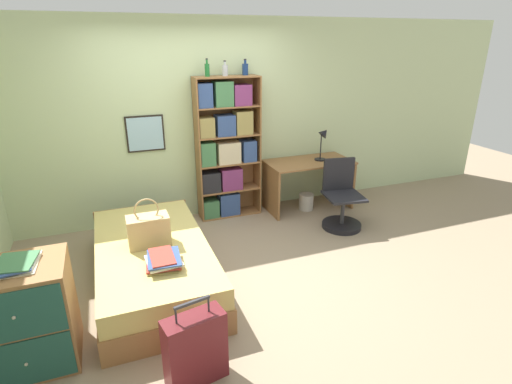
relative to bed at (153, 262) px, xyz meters
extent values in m
plane|color=gray|center=(0.77, -0.02, -0.22)|extent=(14.00, 14.00, 0.00)
cube|color=beige|center=(0.77, 1.53, 1.08)|extent=(10.00, 0.06, 2.60)
cube|color=black|center=(0.19, 1.49, 0.99)|extent=(0.47, 0.02, 0.45)
cube|color=#99C1D6|center=(0.19, 1.47, 0.99)|extent=(0.43, 0.01, 0.41)
cube|color=olive|center=(0.00, -0.02, -0.10)|extent=(1.08, 2.06, 0.24)
cube|color=tan|center=(0.00, -0.02, 0.12)|extent=(1.05, 2.03, 0.20)
cube|color=olive|center=(0.00, 0.99, 0.00)|extent=(1.08, 0.04, 0.44)
cube|color=tan|center=(-0.01, -0.03, 0.37)|extent=(0.40, 0.22, 0.30)
torus|color=tan|center=(-0.01, -0.03, 0.59)|extent=(0.23, 0.02, 0.23)
cube|color=#99894C|center=(0.05, -0.46, 0.23)|extent=(0.31, 0.37, 0.02)
cube|color=#B2382D|center=(0.05, -0.48, 0.25)|extent=(0.32, 0.30, 0.02)
cube|color=silver|center=(0.05, -0.47, 0.27)|extent=(0.31, 0.32, 0.02)
cube|color=#7A336B|center=(0.05, -0.47, 0.29)|extent=(0.31, 0.30, 0.02)
cube|color=#334C84|center=(0.06, -0.48, 0.30)|extent=(0.31, 0.38, 0.01)
cube|color=#B2382D|center=(0.04, -0.47, 0.32)|extent=(0.20, 0.35, 0.01)
cube|color=#5B191E|center=(0.11, -1.40, 0.06)|extent=(0.46, 0.26, 0.55)
cylinder|color=#2D2D33|center=(0.00, -1.42, 0.39)|extent=(0.01, 0.01, 0.12)
cylinder|color=#2D2D33|center=(0.23, -1.37, 0.39)|extent=(0.01, 0.01, 0.12)
cube|color=#2D2D33|center=(0.11, -1.40, 0.45)|extent=(0.26, 0.07, 0.02)
cube|color=olive|center=(-1.00, -0.77, 0.19)|extent=(0.65, 0.54, 0.83)
cube|color=#1E4C42|center=(-1.00, -1.04, 0.00)|extent=(0.61, 0.01, 0.37)
sphere|color=#B2A893|center=(-1.00, -1.05, 0.00)|extent=(0.02, 0.02, 0.02)
cube|color=#1E4C42|center=(-1.00, -1.04, 0.39)|extent=(0.61, 0.01, 0.37)
sphere|color=#B2A893|center=(-1.00, -1.05, 0.39)|extent=(0.02, 0.02, 0.02)
cube|color=beige|center=(-0.99, -0.74, 0.61)|extent=(0.31, 0.36, 0.01)
cube|color=silver|center=(-0.98, -0.76, 0.62)|extent=(0.26, 0.29, 0.01)
cube|color=#334C84|center=(-1.00, -0.76, 0.63)|extent=(0.25, 0.34, 0.01)
cube|color=#427A4C|center=(-0.99, -0.76, 0.64)|extent=(0.30, 0.33, 0.01)
cube|color=olive|center=(0.81, 1.34, 0.72)|extent=(0.02, 0.28, 1.89)
cube|color=olive|center=(1.64, 1.34, 0.72)|extent=(0.02, 0.28, 1.89)
cube|color=olive|center=(1.22, 1.47, 0.72)|extent=(0.85, 0.01, 1.89)
cube|color=olive|center=(1.22, 1.34, -0.21)|extent=(0.81, 0.28, 0.02)
cube|color=olive|center=(1.22, 1.34, 0.16)|extent=(0.81, 0.28, 0.02)
cube|color=olive|center=(1.22, 1.34, 0.54)|extent=(0.81, 0.28, 0.02)
cube|color=olive|center=(1.22, 1.34, 0.91)|extent=(0.81, 0.28, 0.02)
cube|color=olive|center=(1.22, 1.34, 1.29)|extent=(0.81, 0.28, 0.02)
cube|color=olive|center=(1.22, 1.34, 1.66)|extent=(0.81, 0.28, 0.02)
cube|color=#427A4C|center=(0.94, 1.32, -0.08)|extent=(0.21, 0.21, 0.24)
cube|color=#334C84|center=(1.20, 1.32, -0.05)|extent=(0.28, 0.21, 0.31)
cube|color=#232328|center=(0.95, 1.32, 0.30)|extent=(0.25, 0.21, 0.27)
cube|color=#7A336B|center=(1.24, 1.32, 0.31)|extent=(0.29, 0.21, 0.29)
cube|color=#427A4C|center=(0.92, 1.32, 0.70)|extent=(0.19, 0.21, 0.31)
cube|color=beige|center=(1.21, 1.32, 0.69)|extent=(0.30, 0.21, 0.28)
cube|color=#334C84|center=(1.50, 1.32, 0.69)|extent=(0.19, 0.21, 0.28)
cube|color=#99894C|center=(0.93, 1.32, 1.05)|extent=(0.19, 0.21, 0.25)
cube|color=#334C84|center=(1.18, 1.32, 1.05)|extent=(0.24, 0.21, 0.26)
cube|color=#99894C|center=(1.43, 1.32, 1.08)|extent=(0.22, 0.21, 0.31)
cube|color=#334C84|center=(0.92, 1.32, 1.45)|extent=(0.18, 0.21, 0.30)
cube|color=#427A4C|center=(1.16, 1.32, 1.45)|extent=(0.23, 0.21, 0.31)
cube|color=#7A336B|center=(1.41, 1.32, 1.43)|extent=(0.23, 0.21, 0.26)
cylinder|color=#1E6B2D|center=(0.98, 1.34, 1.74)|extent=(0.06, 0.06, 0.15)
cylinder|color=#1E6B2D|center=(0.98, 1.34, 1.84)|extent=(0.02, 0.02, 0.05)
cylinder|color=#232328|center=(0.98, 1.34, 1.87)|extent=(0.03, 0.03, 0.02)
cylinder|color=#B7BCC1|center=(1.21, 1.36, 1.73)|extent=(0.07, 0.07, 0.13)
cylinder|color=#B7BCC1|center=(1.21, 1.36, 1.82)|extent=(0.03, 0.03, 0.04)
cylinder|color=#232328|center=(1.21, 1.36, 1.85)|extent=(0.03, 0.03, 0.01)
cylinder|color=navy|center=(1.49, 1.37, 1.74)|extent=(0.08, 0.08, 0.14)
cylinder|color=navy|center=(1.49, 1.37, 1.83)|extent=(0.03, 0.03, 0.04)
cylinder|color=#232328|center=(1.49, 1.37, 1.86)|extent=(0.04, 0.04, 0.02)
cube|color=olive|center=(2.36, 1.16, 0.47)|extent=(1.21, 0.63, 0.02)
cube|color=olive|center=(1.77, 1.16, 0.12)|extent=(0.03, 0.59, 0.68)
cube|color=olive|center=(2.95, 1.16, 0.12)|extent=(0.03, 0.59, 0.68)
cylinder|color=black|center=(2.53, 1.16, 0.49)|extent=(0.16, 0.16, 0.02)
cylinder|color=black|center=(2.53, 1.16, 0.68)|extent=(0.02, 0.02, 0.35)
cone|color=black|center=(2.58, 1.16, 0.88)|extent=(0.17, 0.13, 0.17)
cylinder|color=black|center=(2.46, 0.39, -0.19)|extent=(0.51, 0.51, 0.06)
cylinder|color=#333338|center=(2.46, 0.39, -0.01)|extent=(0.05, 0.05, 0.42)
cube|color=black|center=(2.46, 0.39, 0.22)|extent=(0.53, 0.53, 0.03)
cube|color=black|center=(2.50, 0.61, 0.45)|extent=(0.42, 0.11, 0.43)
cylinder|color=#B7B2A8|center=(2.31, 1.10, -0.10)|extent=(0.21, 0.21, 0.23)
camera|label=1|loc=(-0.28, -3.63, 2.11)|focal=28.00mm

